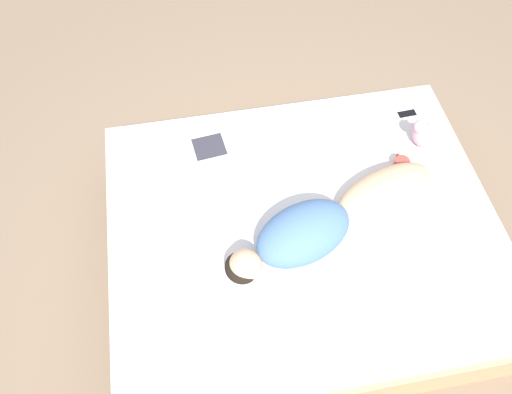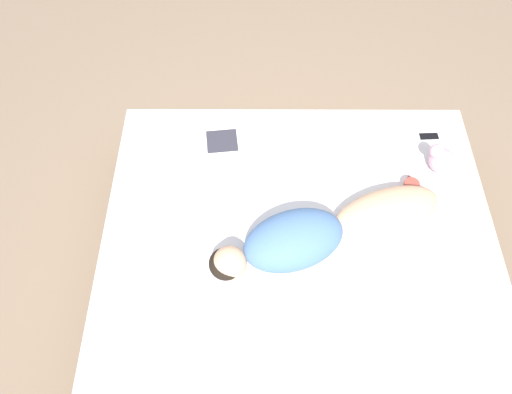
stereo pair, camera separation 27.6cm
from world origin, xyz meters
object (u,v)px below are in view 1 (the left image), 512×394
at_px(person, 328,221).
at_px(coffee_mug, 401,164).
at_px(open_magazine, 214,163).
at_px(cell_phone, 407,114).

bearing_deg(person, coffee_mug, -78.56).
height_order(person, coffee_mug, person).
xyz_separation_m(open_magazine, cell_phone, (0.17, -1.25, 0.00)).
xyz_separation_m(open_magazine, coffee_mug, (-0.23, -1.07, 0.04)).
relative_size(open_magazine, coffee_mug, 4.72).
height_order(person, open_magazine, person).
xyz_separation_m(person, open_magazine, (0.55, 0.53, -0.10)).
distance_m(open_magazine, cell_phone, 1.26).
relative_size(open_magazine, cell_phone, 3.92).
bearing_deg(cell_phone, coffee_mug, 152.02).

